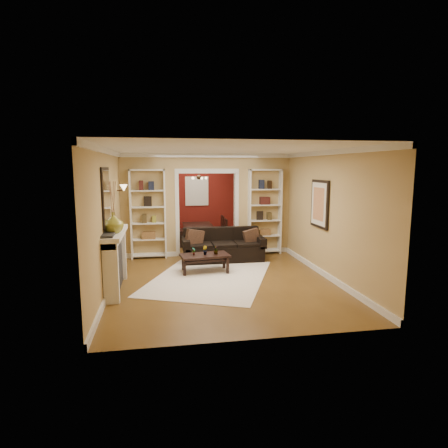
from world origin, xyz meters
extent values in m
plane|color=brown|center=(0.00, 0.00, 0.00)|extent=(8.00, 8.00, 0.00)
plane|color=white|center=(0.00, 0.00, 2.70)|extent=(8.00, 8.00, 0.00)
plane|color=tan|center=(0.00, 4.00, 1.35)|extent=(8.00, 0.00, 8.00)
plane|color=tan|center=(0.00, -4.00, 1.35)|extent=(8.00, 0.00, 8.00)
plane|color=tan|center=(-2.25, 0.00, 1.35)|extent=(0.00, 8.00, 8.00)
plane|color=tan|center=(2.25, 0.00, 1.35)|extent=(0.00, 8.00, 8.00)
cube|color=tan|center=(0.00, 1.20, 1.35)|extent=(4.50, 0.15, 2.70)
cube|color=maroon|center=(0.00, 3.97, 1.32)|extent=(4.44, 0.04, 2.64)
cube|color=#8CA5CC|center=(0.00, 3.93, 1.55)|extent=(0.78, 0.03, 0.98)
cube|color=white|center=(-0.22, -0.99, 0.01)|extent=(3.30, 3.78, 0.01)
cube|color=black|center=(0.31, 0.45, 0.40)|extent=(2.06, 0.89, 0.81)
cube|color=#533623|center=(-0.42, 0.43, 0.62)|extent=(0.47, 0.30, 0.45)
cube|color=#533623|center=(1.04, 0.43, 0.59)|extent=(0.41, 0.18, 0.39)
cube|color=black|center=(-0.28, -0.55, 0.20)|extent=(1.14, 0.72, 0.41)
imported|color=#336626|center=(-0.53, -0.55, 0.49)|extent=(0.10, 0.11, 0.17)
imported|color=#336626|center=(-0.28, -0.55, 0.51)|extent=(0.12, 0.13, 0.20)
imported|color=#336626|center=(-0.03, -0.55, 0.50)|extent=(0.13, 0.13, 0.19)
cube|color=white|center=(-1.55, 1.03, 1.15)|extent=(0.90, 0.30, 2.30)
cube|color=white|center=(1.55, 1.03, 1.15)|extent=(0.90, 0.30, 2.30)
cube|color=white|center=(-2.09, -1.50, 0.58)|extent=(0.32, 1.70, 1.16)
imported|color=olive|center=(-2.09, -1.74, 1.35)|extent=(0.40, 0.40, 0.38)
cube|color=silver|center=(-2.23, -1.50, 1.80)|extent=(0.03, 0.95, 1.10)
cube|color=#FFE0A5|center=(-2.15, 0.55, 1.83)|extent=(0.18, 0.18, 0.22)
cube|color=black|center=(2.21, -1.00, 1.55)|extent=(0.04, 0.85, 1.05)
imported|color=black|center=(-0.06, 2.66, 0.29)|extent=(1.63, 0.91, 0.57)
cube|color=black|center=(-0.61, 2.36, 0.45)|extent=(0.50, 0.50, 0.90)
cube|color=black|center=(0.49, 2.36, 0.41)|extent=(0.41, 0.41, 0.83)
cube|color=black|center=(-0.61, 2.96, 0.38)|extent=(0.48, 0.48, 0.77)
cube|color=black|center=(0.49, 2.96, 0.42)|extent=(0.45, 0.45, 0.84)
cube|color=#362518|center=(0.00, 2.70, 2.02)|extent=(0.50, 0.50, 0.30)
camera|label=1|loc=(-1.25, -8.71, 2.35)|focal=30.00mm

